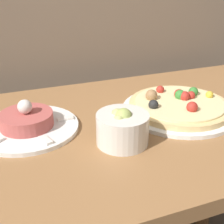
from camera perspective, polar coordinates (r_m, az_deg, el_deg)
dining_table at (r=0.85m, az=2.55°, el=-9.74°), size 1.16×0.63×0.77m
pizza_plate at (r=0.85m, az=12.14°, el=1.05°), size 0.30×0.30×0.06m
tartare_plate at (r=0.77m, az=-15.29°, el=-2.01°), size 0.24×0.24×0.08m
small_bowl at (r=0.68m, az=1.88°, el=-2.83°), size 0.12×0.12×0.08m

